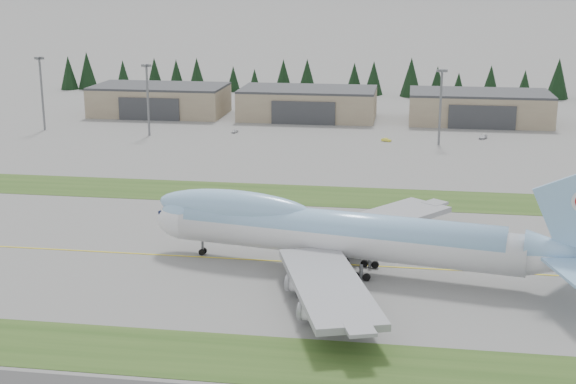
% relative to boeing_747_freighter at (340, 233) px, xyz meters
% --- Properties ---
extents(ground, '(7000.00, 7000.00, 0.00)m').
position_rel_boeing_747_freighter_xyz_m(ground, '(-10.02, 3.18, -6.89)').
color(ground, '#60605E').
rests_on(ground, ground).
extents(grass_strip_near, '(400.00, 14.00, 0.08)m').
position_rel_boeing_747_freighter_xyz_m(grass_strip_near, '(-10.02, -34.82, -6.89)').
color(grass_strip_near, '#2E4E1C').
rests_on(grass_strip_near, ground).
extents(grass_strip_far, '(400.00, 18.00, 0.08)m').
position_rel_boeing_747_freighter_xyz_m(grass_strip_far, '(-10.02, 48.18, -6.89)').
color(grass_strip_far, '#2E4E1C').
rests_on(grass_strip_far, ground).
extents(taxiway_line_main, '(400.00, 0.40, 0.02)m').
position_rel_boeing_747_freighter_xyz_m(taxiway_line_main, '(-10.02, 3.18, -6.89)').
color(taxiway_line_main, yellow).
rests_on(taxiway_line_main, ground).
extents(boeing_747_freighter, '(79.68, 67.42, 20.89)m').
position_rel_boeing_747_freighter_xyz_m(boeing_747_freighter, '(0.00, 0.00, 0.00)').
color(boeing_747_freighter, silver).
rests_on(boeing_747_freighter, ground).
extents(hangar_left, '(48.00, 26.60, 10.80)m').
position_rel_boeing_747_freighter_xyz_m(hangar_left, '(-80.02, 153.08, -1.50)').
color(hangar_left, gray).
rests_on(hangar_left, ground).
extents(hangar_center, '(48.00, 26.60, 10.80)m').
position_rel_boeing_747_freighter_xyz_m(hangar_center, '(-25.02, 153.08, -1.50)').
color(hangar_center, gray).
rests_on(hangar_center, ground).
extents(hangar_right, '(48.00, 26.60, 10.80)m').
position_rel_boeing_747_freighter_xyz_m(hangar_right, '(34.98, 153.08, -1.50)').
color(hangar_right, gray).
rests_on(hangar_right, ground).
extents(floodlight_masts, '(182.40, 8.88, 24.07)m').
position_rel_boeing_747_freighter_xyz_m(floodlight_masts, '(-23.53, 113.31, 9.06)').
color(floodlight_masts, slate).
rests_on(floodlight_masts, ground).
extents(service_vehicle_a, '(2.01, 3.57, 1.15)m').
position_rel_boeing_747_freighter_xyz_m(service_vehicle_a, '(-45.09, 121.55, -6.89)').
color(service_vehicle_a, silver).
rests_on(service_vehicle_a, ground).
extents(service_vehicle_b, '(3.33, 2.09, 1.03)m').
position_rel_boeing_747_freighter_xyz_m(service_vehicle_b, '(4.26, 114.70, -6.89)').
color(service_vehicle_b, yellow).
rests_on(service_vehicle_b, ground).
extents(service_vehicle_c, '(3.29, 4.63, 1.24)m').
position_rel_boeing_747_freighter_xyz_m(service_vehicle_c, '(34.23, 123.56, -6.89)').
color(service_vehicle_c, silver).
rests_on(service_vehicle_c, ground).
extents(conifer_belt, '(271.35, 15.23, 16.92)m').
position_rel_boeing_747_freighter_xyz_m(conifer_belt, '(-13.17, 214.37, 0.42)').
color(conifer_belt, black).
rests_on(conifer_belt, ground).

